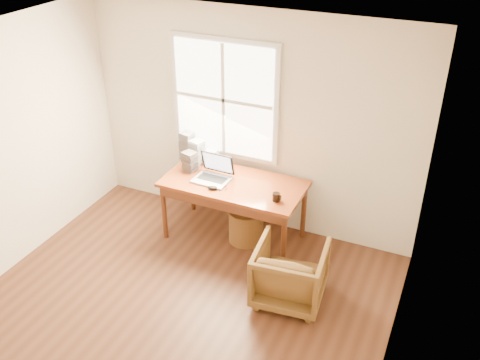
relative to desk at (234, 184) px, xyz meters
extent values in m
cube|color=#502C1B|center=(0.00, -1.80, -0.74)|extent=(4.00, 4.50, 0.02)
cube|color=white|center=(0.00, -1.80, 1.88)|extent=(4.00, 4.50, 0.02)
cube|color=silver|center=(0.00, 0.46, 0.57)|extent=(4.00, 0.02, 2.60)
cube|color=silver|center=(2.01, -1.80, 0.57)|extent=(0.02, 4.50, 2.60)
cube|color=silver|center=(-0.30, 0.42, 0.82)|extent=(1.32, 0.05, 1.42)
cube|color=white|center=(-0.30, 0.39, 0.82)|extent=(1.20, 0.02, 1.30)
cube|color=silver|center=(-0.30, 0.38, 0.82)|extent=(0.04, 0.02, 1.30)
cube|color=silver|center=(-0.30, 0.38, 0.82)|extent=(1.20, 0.02, 0.04)
cube|color=brown|center=(0.00, 0.00, 0.00)|extent=(1.60, 0.80, 0.04)
imported|color=brown|center=(0.95, -0.74, -0.41)|extent=(0.75, 0.77, 0.64)
cylinder|color=brown|center=(0.15, 0.00, -0.53)|extent=(0.53, 0.53, 0.40)
ellipsoid|color=black|center=(-0.15, -0.24, 0.04)|extent=(0.13, 0.09, 0.04)
cylinder|color=black|center=(0.58, -0.17, 0.07)|extent=(0.08, 0.08, 0.09)
cube|color=#ABB0B6|center=(-0.59, 0.23, 0.17)|extent=(0.18, 0.17, 0.30)
cube|color=black|center=(-0.59, 0.05, 0.13)|extent=(0.17, 0.16, 0.23)
cube|color=gray|center=(-0.75, 0.29, 0.19)|extent=(0.18, 0.16, 0.35)
cube|color=silver|center=(-0.43, 0.29, 0.11)|extent=(0.17, 0.15, 0.18)
camera|label=1|loc=(2.20, -4.74, 3.03)|focal=40.00mm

